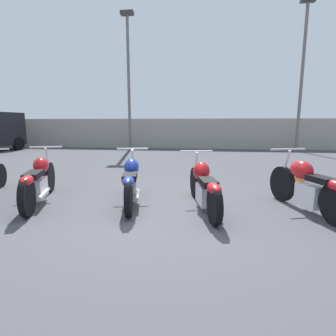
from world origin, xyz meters
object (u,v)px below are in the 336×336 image
light_pole_left (128,70)px  motorcycle_slot_2 (131,181)px  motorcycle_slot_1 (39,181)px  motorcycle_slot_3 (204,186)px  motorcycle_slot_4 (308,186)px  traffic_cone_near (299,173)px  light_pole_right (303,64)px

light_pole_left → motorcycle_slot_2: 11.30m
motorcycle_slot_1 → motorcycle_slot_2: bearing=-13.6°
light_pole_left → motorcycle_slot_3: (4.21, -10.32, -3.98)m
light_pole_left → motorcycle_slot_3: 11.84m
motorcycle_slot_2 → motorcycle_slot_4: motorcycle_slot_4 is taller
motorcycle_slot_1 → traffic_cone_near: 6.35m
motorcycle_slot_3 → motorcycle_slot_4: 1.75m
motorcycle_slot_2 → light_pole_left: bearing=94.0°
light_pole_left → traffic_cone_near: light_pole_left is taller
light_pole_right → motorcycle_slot_4: (-3.24, -10.32, -4.04)m
motorcycle_slot_3 → light_pole_left: bearing=99.7°
motorcycle_slot_2 → motorcycle_slot_4: bearing=-13.0°
motorcycle_slot_2 → motorcycle_slot_3: 1.36m
motorcycle_slot_1 → motorcycle_slot_3: bearing=-18.6°
motorcycle_slot_2 → traffic_cone_near: motorcycle_slot_2 is taller
motorcycle_slot_3 → traffic_cone_near: 3.80m
light_pole_left → motorcycle_slot_3: bearing=-67.8°
light_pole_right → motorcycle_slot_3: light_pole_right is taller
motorcycle_slot_2 → motorcycle_slot_1: bearing=174.3°
light_pole_right → traffic_cone_near: 9.05m
traffic_cone_near → motorcycle_slot_1: bearing=-153.3°
motorcycle_slot_4 → traffic_cone_near: motorcycle_slot_4 is taller
motorcycle_slot_2 → traffic_cone_near: bearing=22.6°
light_pole_left → traffic_cone_near: size_ratio=20.85×
motorcycle_slot_1 → traffic_cone_near: size_ratio=6.06×
light_pole_right → motorcycle_slot_2: bearing=-121.8°
motorcycle_slot_1 → motorcycle_slot_2: size_ratio=1.06×
light_pole_left → light_pole_right: (9.20, 0.05, 0.09)m
motorcycle_slot_3 → motorcycle_slot_2: bearing=162.1°
motorcycle_slot_2 → motorcycle_slot_3: (1.35, -0.13, -0.01)m
motorcycle_slot_2 → motorcycle_slot_3: bearing=-17.1°
light_pole_right → motorcycle_slot_3: size_ratio=3.59×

